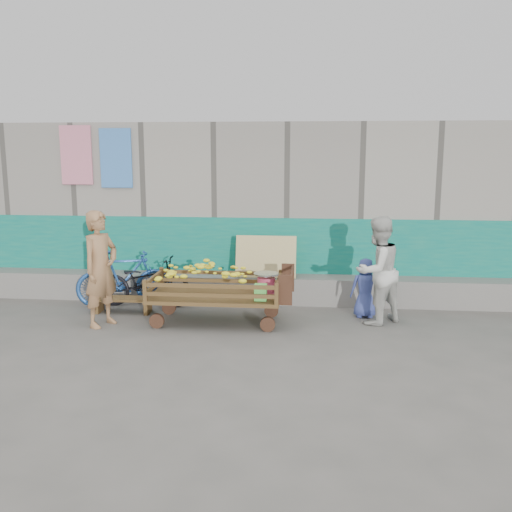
# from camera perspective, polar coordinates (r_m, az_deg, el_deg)

# --- Properties ---
(ground) EXTENTS (80.00, 80.00, 0.00)m
(ground) POSITION_cam_1_polar(r_m,az_deg,el_deg) (7.52, -2.77, -9.16)
(ground) COLOR #55544E
(ground) RESTS_ON ground
(building_wall) EXTENTS (12.00, 3.50, 3.00)m
(building_wall) POSITION_cam_1_polar(r_m,az_deg,el_deg) (11.15, 0.24, 5.05)
(building_wall) COLOR gray
(building_wall) RESTS_ON ground
(banana_cart) EXTENTS (2.11, 0.96, 0.90)m
(banana_cart) POSITION_cam_1_polar(r_m,az_deg,el_deg) (8.43, -4.32, -2.68)
(banana_cart) COLOR #51361E
(banana_cart) RESTS_ON ground
(bench) EXTENTS (0.99, 0.30, 0.25)m
(bench) POSITION_cam_1_polar(r_m,az_deg,el_deg) (9.26, -13.12, -4.45)
(bench) COLOR #51361E
(bench) RESTS_ON ground
(vendor_man) EXTENTS (0.62, 0.73, 1.69)m
(vendor_man) POSITION_cam_1_polar(r_m,az_deg,el_deg) (8.53, -15.26, -1.25)
(vendor_man) COLOR #986D46
(vendor_man) RESTS_ON ground
(woman) EXTENTS (0.98, 0.96, 1.59)m
(woman) POSITION_cam_1_polar(r_m,az_deg,el_deg) (8.54, 12.05, -1.43)
(woman) COLOR silver
(woman) RESTS_ON ground
(child) EXTENTS (0.46, 0.32, 0.92)m
(child) POSITION_cam_1_polar(r_m,az_deg,el_deg) (8.89, 10.87, -3.15)
(child) COLOR #394793
(child) RESTS_ON ground
(bicycle_dark) EXTENTS (1.56, 0.55, 0.82)m
(bicycle_dark) POSITION_cam_1_polar(r_m,az_deg,el_deg) (9.50, -11.11, -2.57)
(bicycle_dark) COLOR black
(bicycle_dark) RESTS_ON ground
(bicycle_blue) EXTENTS (1.61, 0.87, 0.93)m
(bicycle_blue) POSITION_cam_1_polar(r_m,az_deg,el_deg) (9.59, -13.02, -2.18)
(bicycle_blue) COLOR #24529C
(bicycle_blue) RESTS_ON ground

